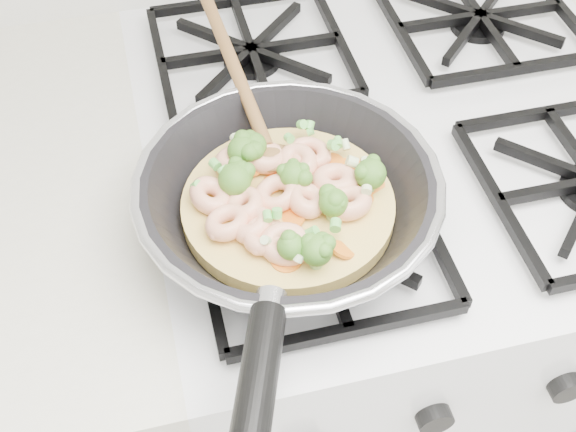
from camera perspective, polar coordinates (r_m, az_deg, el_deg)
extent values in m
cube|color=white|center=(1.22, 6.54, -8.83)|extent=(0.60, 0.60, 0.90)
cube|color=black|center=(0.86, 9.22, 7.66)|extent=(0.56, 0.56, 0.02)
torus|color=silver|center=(0.69, 0.00, 2.51)|extent=(0.29, 0.29, 0.01)
cylinder|color=black|center=(0.55, -2.86, -15.81)|extent=(0.10, 0.20, 0.03)
cylinder|color=#E2C362|center=(0.71, 0.00, 0.72)|extent=(0.20, 0.20, 0.02)
ellipsoid|color=brown|center=(0.73, -1.31, 4.46)|extent=(0.04, 0.05, 0.01)
cylinder|color=brown|center=(0.81, -4.49, 12.13)|extent=(0.04, 0.25, 0.06)
torus|color=#F2B58F|center=(0.71, 3.62, 2.69)|extent=(0.06, 0.06, 0.02)
torus|color=#F2B58F|center=(0.73, -3.91, 4.20)|extent=(0.05, 0.05, 0.02)
torus|color=#F2B58F|center=(0.69, -3.29, 0.89)|extent=(0.05, 0.04, 0.03)
torus|color=#F2B58F|center=(0.67, -2.72, -0.69)|extent=(0.06, 0.06, 0.03)
torus|color=#F2B58F|center=(0.72, 0.73, 4.12)|extent=(0.06, 0.06, 0.03)
torus|color=#F2B58F|center=(0.68, -4.65, -0.49)|extent=(0.07, 0.07, 0.02)
torus|color=#F2B58F|center=(0.70, -5.95, 1.55)|extent=(0.06, 0.06, 0.02)
torus|color=#F2B58F|center=(0.69, 1.39, 1.22)|extent=(0.05, 0.05, 0.03)
torus|color=#F2B58F|center=(0.66, -1.88, -1.48)|extent=(0.06, 0.06, 0.02)
torus|color=#F2B58F|center=(0.69, 4.57, 1.01)|extent=(0.05, 0.05, 0.02)
torus|color=#F2B58F|center=(0.73, -1.71, 4.48)|extent=(0.05, 0.05, 0.02)
torus|color=#F2B58F|center=(0.70, -0.82, 1.73)|extent=(0.06, 0.06, 0.02)
torus|color=#F2B58F|center=(0.66, -0.17, -2.18)|extent=(0.07, 0.07, 0.03)
torus|color=#F2B58F|center=(0.73, 1.61, 4.76)|extent=(0.06, 0.06, 0.02)
ellipsoid|color=#4F882C|center=(0.64, 0.22, -2.33)|extent=(0.03, 0.03, 0.02)
ellipsoid|color=#4F882C|center=(0.70, 0.43, 3.16)|extent=(0.04, 0.04, 0.03)
ellipsoid|color=#4F882C|center=(0.68, 3.49, 1.04)|extent=(0.04, 0.04, 0.03)
ellipsoid|color=#4F882C|center=(0.70, -4.09, 2.77)|extent=(0.04, 0.04, 0.03)
ellipsoid|color=#4F882C|center=(0.64, 2.21, -2.64)|extent=(0.04, 0.04, 0.03)
ellipsoid|color=#4F882C|center=(0.73, -2.65, 5.42)|extent=(0.03, 0.03, 0.03)
ellipsoid|color=#4F882C|center=(0.70, -3.74, 3.21)|extent=(0.04, 0.04, 0.03)
ellipsoid|color=#4F882C|center=(0.72, -3.48, 5.00)|extent=(0.04, 0.04, 0.03)
ellipsoid|color=#4F882C|center=(0.70, 6.33, 3.21)|extent=(0.04, 0.04, 0.03)
cylinder|color=orange|center=(0.74, -2.61, 4.57)|extent=(0.03, 0.03, 0.01)
cylinder|color=orange|center=(0.72, -1.27, 2.48)|extent=(0.03, 0.03, 0.01)
cylinder|color=orange|center=(0.73, -2.74, 3.60)|extent=(0.04, 0.04, 0.01)
cylinder|color=orange|center=(0.75, -2.59, 5.26)|extent=(0.04, 0.04, 0.01)
cylinder|color=orange|center=(0.71, -4.03, 2.01)|extent=(0.03, 0.03, 0.01)
cylinder|color=orange|center=(0.67, 4.17, -2.59)|extent=(0.03, 0.03, 0.01)
cylinder|color=orange|center=(0.69, 0.35, -0.20)|extent=(0.03, 0.03, 0.01)
cylinder|color=orange|center=(0.72, 5.05, 2.78)|extent=(0.03, 0.03, 0.01)
cylinder|color=orange|center=(0.70, 5.63, 1.17)|extent=(0.02, 0.02, 0.01)
cylinder|color=orange|center=(0.66, -0.12, -3.30)|extent=(0.04, 0.04, 0.01)
cylinder|color=orange|center=(0.74, 3.27, 3.98)|extent=(0.03, 0.03, 0.00)
cylinder|color=orange|center=(0.72, 6.38, 2.44)|extent=(0.03, 0.03, 0.00)
cylinder|color=orange|center=(0.74, -3.95, 4.47)|extent=(0.03, 0.03, 0.01)
cylinder|color=orange|center=(0.73, 4.89, 3.54)|extent=(0.04, 0.04, 0.01)
cylinder|color=#64C44E|center=(0.70, -4.93, 3.41)|extent=(0.01, 0.01, 0.01)
cylinder|color=#64C44E|center=(0.66, -1.58, -0.02)|extent=(0.01, 0.01, 0.01)
cylinder|color=beige|center=(0.68, 6.03, 2.00)|extent=(0.01, 0.01, 0.01)
cylinder|color=#64C44E|center=(0.66, 3.65, -0.70)|extent=(0.01, 0.01, 0.01)
cylinder|color=#64C44E|center=(0.74, 1.08, 7.01)|extent=(0.01, 0.01, 0.01)
cylinder|color=beige|center=(0.72, 5.87, 4.28)|extent=(0.01, 0.01, 0.01)
cylinder|color=beige|center=(0.65, -1.71, -1.88)|extent=(0.01, 0.01, 0.01)
cylinder|color=#64C44E|center=(0.73, 3.85, 5.64)|extent=(0.01, 0.01, 0.01)
cylinder|color=#64C44E|center=(0.73, 0.09, 5.98)|extent=(0.01, 0.01, 0.01)
cylinder|color=#64C44E|center=(0.72, 3.49, 5.44)|extent=(0.01, 0.01, 0.01)
cylinder|color=#64C44E|center=(0.71, -5.60, 3.96)|extent=(0.01, 0.01, 0.01)
cylinder|color=#64C44E|center=(0.75, 1.67, 6.92)|extent=(0.01, 0.01, 0.01)
cylinder|color=beige|center=(0.71, 4.92, 4.17)|extent=(0.01, 0.01, 0.01)
cylinder|color=#64C44E|center=(0.74, 1.73, 6.46)|extent=(0.01, 0.01, 0.01)
cylinder|color=beige|center=(0.64, 0.83, -3.22)|extent=(0.01, 0.01, 0.01)
cylinder|color=beige|center=(0.75, -2.11, 6.25)|extent=(0.01, 0.01, 0.01)
cylinder|color=#64C44E|center=(0.66, -0.85, 0.22)|extent=(0.01, 0.01, 0.01)
cylinder|color=beige|center=(0.73, 4.42, 5.46)|extent=(0.01, 0.01, 0.01)
cylinder|color=beige|center=(0.74, -4.06, 5.94)|extent=(0.01, 0.01, 0.01)
cylinder|color=#64C44E|center=(0.65, 1.84, -1.29)|extent=(0.01, 0.01, 0.01)
cylinder|color=#64C44E|center=(0.70, -7.02, 2.33)|extent=(0.01, 0.01, 0.01)
cylinder|color=#64C44E|center=(0.70, -3.46, 3.21)|extent=(0.01, 0.01, 0.01)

